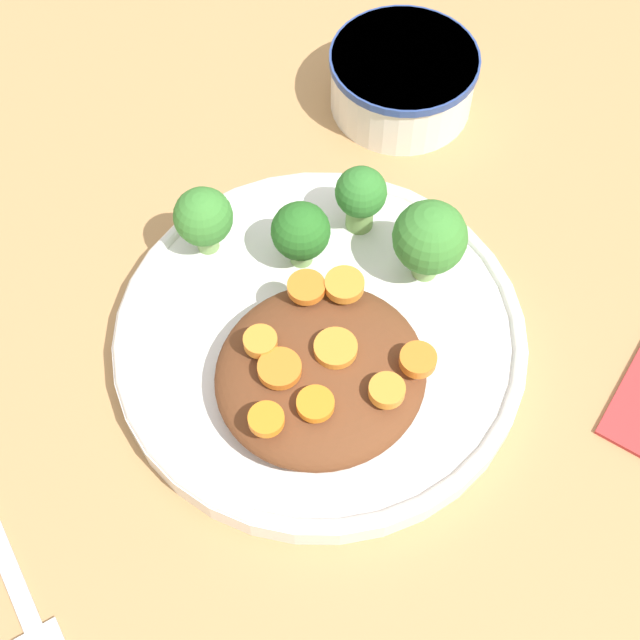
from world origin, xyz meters
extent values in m
plane|color=tan|center=(0.00, 0.00, 0.00)|extent=(4.00, 4.00, 0.00)
cylinder|color=white|center=(0.00, 0.00, 0.01)|extent=(0.25, 0.25, 0.02)
torus|color=white|center=(0.00, 0.00, 0.02)|extent=(0.25, 0.25, 0.01)
cylinder|color=white|center=(0.18, 0.13, 0.02)|extent=(0.10, 0.10, 0.05)
cylinder|color=#2D478C|center=(0.18, 0.13, 0.04)|extent=(0.11, 0.11, 0.01)
cylinder|color=white|center=(0.18, 0.13, 0.04)|extent=(0.09, 0.09, 0.01)
ellipsoid|color=brown|center=(-0.02, -0.03, 0.03)|extent=(0.12, 0.12, 0.03)
cylinder|color=#7FA85B|center=(0.02, 0.05, 0.03)|extent=(0.01, 0.01, 0.02)
sphere|color=#286B23|center=(0.02, 0.05, 0.05)|extent=(0.04, 0.04, 0.04)
cylinder|color=#7FA85B|center=(0.08, -0.01, 0.03)|extent=(0.02, 0.02, 0.02)
sphere|color=#3D8433|center=(0.08, -0.01, 0.05)|extent=(0.05, 0.05, 0.05)
cylinder|color=#759E51|center=(0.07, 0.05, 0.03)|extent=(0.02, 0.02, 0.02)
sphere|color=#337A2D|center=(0.07, 0.05, 0.05)|extent=(0.03, 0.03, 0.03)
cylinder|color=#7FA85B|center=(-0.02, 0.10, 0.03)|extent=(0.01, 0.01, 0.02)
sphere|color=#3D8433|center=(-0.02, 0.10, 0.05)|extent=(0.04, 0.04, 0.04)
cylinder|color=orange|center=(-0.04, -0.05, 0.05)|extent=(0.02, 0.02, 0.01)
cylinder|color=orange|center=(0.00, 0.01, 0.05)|extent=(0.02, 0.02, 0.01)
cylinder|color=orange|center=(-0.01, -0.07, 0.05)|extent=(0.02, 0.02, 0.01)
cylinder|color=orange|center=(-0.01, -0.03, 0.05)|extent=(0.02, 0.02, 0.01)
cylinder|color=orange|center=(-0.04, 0.00, 0.05)|extent=(0.02, 0.02, 0.01)
cylinder|color=orange|center=(-0.07, -0.04, 0.05)|extent=(0.02, 0.02, 0.01)
cylinder|color=orange|center=(-0.04, -0.02, 0.05)|extent=(0.02, 0.02, 0.01)
cylinder|color=orange|center=(0.02, 0.00, 0.05)|extent=(0.02, 0.02, 0.01)
cylinder|color=orange|center=(0.02, -0.06, 0.05)|extent=(0.02, 0.02, 0.01)
camera|label=1|loc=(-0.17, -0.21, 0.49)|focal=50.00mm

